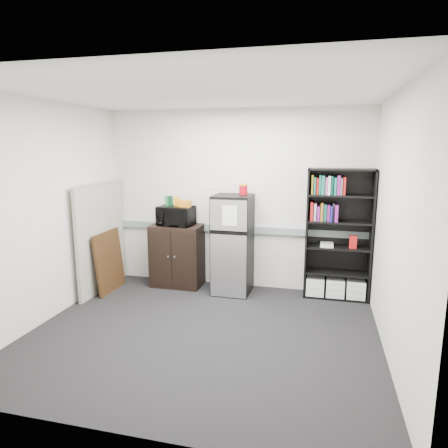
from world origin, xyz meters
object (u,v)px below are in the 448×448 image
cubicle_partition (102,237)px  cabinet (177,255)px  microwave (176,216)px  bookshelf (338,235)px  refrigerator (233,244)px

cubicle_partition → cabinet: (1.04, 0.42, -0.33)m
microwave → cabinet: bearing=95.2°
bookshelf → cubicle_partition: (-3.43, -0.49, -0.10)m
bookshelf → microwave: 2.40m
bookshelf → refrigerator: size_ratio=1.27×
refrigerator → bookshelf: bearing=6.7°
cubicle_partition → bookshelf: bearing=8.1°
bookshelf → cubicle_partition: bearing=-171.9°
microwave → refrigerator: size_ratio=0.36×
cabinet → refrigerator: bearing=-5.1°
refrigerator → microwave: bearing=177.0°
cubicle_partition → cabinet: bearing=22.1°
cabinet → refrigerator: 0.94m
microwave → refrigerator: 0.98m
cabinet → bookshelf: bearing=1.5°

